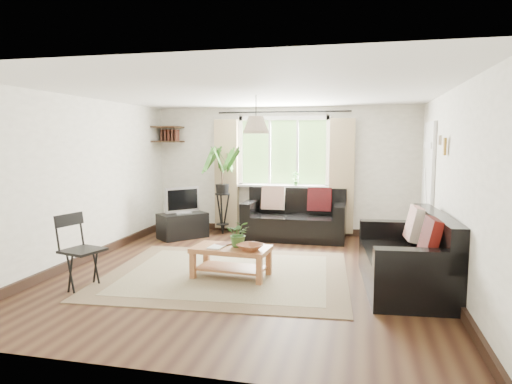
% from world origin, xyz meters
% --- Properties ---
extents(floor, '(5.50, 5.50, 0.00)m').
position_xyz_m(floor, '(0.00, 0.00, 0.00)').
color(floor, black).
rests_on(floor, ground).
extents(ceiling, '(5.50, 5.50, 0.00)m').
position_xyz_m(ceiling, '(0.00, 0.00, 2.40)').
color(ceiling, white).
rests_on(ceiling, floor).
extents(wall_back, '(5.00, 0.02, 2.40)m').
position_xyz_m(wall_back, '(0.00, 2.75, 1.20)').
color(wall_back, beige).
rests_on(wall_back, floor).
extents(wall_front, '(5.00, 0.02, 2.40)m').
position_xyz_m(wall_front, '(0.00, -2.75, 1.20)').
color(wall_front, beige).
rests_on(wall_front, floor).
extents(wall_left, '(0.02, 5.50, 2.40)m').
position_xyz_m(wall_left, '(-2.50, 0.00, 1.20)').
color(wall_left, beige).
rests_on(wall_left, floor).
extents(wall_right, '(0.02, 5.50, 2.40)m').
position_xyz_m(wall_right, '(2.50, 0.00, 1.20)').
color(wall_right, beige).
rests_on(wall_right, floor).
extents(rug, '(3.35, 2.93, 0.02)m').
position_xyz_m(rug, '(-0.27, -0.16, 0.01)').
color(rug, '#BCB392').
rests_on(rug, floor).
extents(window, '(2.50, 0.16, 2.16)m').
position_xyz_m(window, '(0.00, 2.71, 1.55)').
color(window, white).
rests_on(window, wall_back).
extents(door, '(0.06, 0.96, 2.06)m').
position_xyz_m(door, '(2.47, 1.70, 1.00)').
color(door, silver).
rests_on(door, wall_right).
extents(corner_shelf, '(0.50, 0.50, 0.34)m').
position_xyz_m(corner_shelf, '(-2.25, 2.50, 1.89)').
color(corner_shelf, black).
rests_on(corner_shelf, wall_back).
extents(pendant_lamp, '(0.36, 0.36, 0.54)m').
position_xyz_m(pendant_lamp, '(0.00, 0.40, 2.05)').
color(pendant_lamp, beige).
rests_on(pendant_lamp, ceiling).
extents(wall_sconce, '(0.12, 0.12, 0.28)m').
position_xyz_m(wall_sconce, '(2.43, 0.30, 1.74)').
color(wall_sconce, beige).
rests_on(wall_sconce, wall_right).
extents(sofa_back, '(1.82, 0.92, 0.86)m').
position_xyz_m(sofa_back, '(0.29, 2.24, 0.43)').
color(sofa_back, black).
rests_on(sofa_back, floor).
extents(sofa_right, '(1.92, 1.08, 0.87)m').
position_xyz_m(sofa_right, '(1.98, -0.21, 0.43)').
color(sofa_right, black).
rests_on(sofa_right, floor).
extents(coffee_table, '(1.03, 0.61, 0.40)m').
position_xyz_m(coffee_table, '(-0.17, -0.28, 0.20)').
color(coffee_table, brown).
rests_on(coffee_table, floor).
extents(table_plant, '(0.34, 0.30, 0.34)m').
position_xyz_m(table_plant, '(-0.08, -0.24, 0.58)').
color(table_plant, '#335B24').
rests_on(table_plant, coffee_table).
extents(bowl, '(0.41, 0.41, 0.08)m').
position_xyz_m(bowl, '(0.11, -0.39, 0.44)').
color(bowl, brown).
rests_on(bowl, coffee_table).
extents(book_a, '(0.20, 0.26, 0.02)m').
position_xyz_m(book_a, '(-0.43, -0.35, 0.41)').
color(book_a, silver).
rests_on(book_a, coffee_table).
extents(book_b, '(0.23, 0.26, 0.02)m').
position_xyz_m(book_b, '(-0.36, -0.15, 0.42)').
color(book_b, brown).
rests_on(book_b, coffee_table).
extents(tv_stand, '(0.92, 0.95, 0.45)m').
position_xyz_m(tv_stand, '(-1.71, 1.85, 0.23)').
color(tv_stand, black).
rests_on(tv_stand, floor).
extents(tv, '(0.59, 0.63, 0.50)m').
position_xyz_m(tv, '(-1.71, 1.85, 0.70)').
color(tv, '#A5A5AA').
rests_on(tv, tv_stand).
extents(palm_stand, '(0.78, 0.78, 1.68)m').
position_xyz_m(palm_stand, '(-1.11, 2.36, 0.84)').
color(palm_stand, black).
rests_on(palm_stand, floor).
extents(folding_chair, '(0.57, 0.57, 0.90)m').
position_xyz_m(folding_chair, '(-1.79, -1.09, 0.45)').
color(folding_chair, black).
rests_on(folding_chair, floor).
extents(sill_plant, '(0.14, 0.10, 0.27)m').
position_xyz_m(sill_plant, '(0.25, 2.63, 1.06)').
color(sill_plant, '#2D6023').
rests_on(sill_plant, window).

